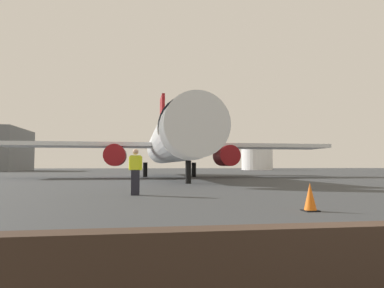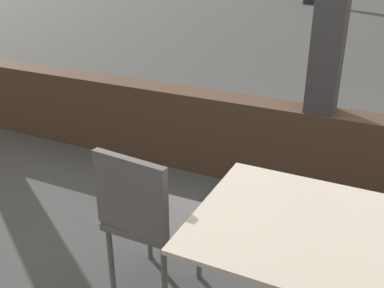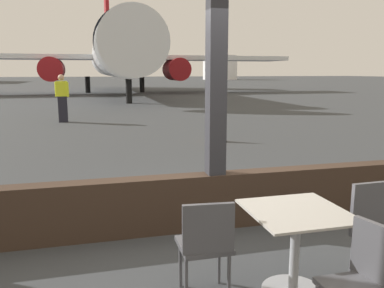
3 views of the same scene
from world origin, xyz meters
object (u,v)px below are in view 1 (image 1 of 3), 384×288
object	(u,v)px
ground_crew_worker	(135,171)
airplane	(172,142)
fuel_storage_tank	(257,159)
traffic_cone	(310,198)

from	to	relation	value
ground_crew_worker	airplane	bearing A→B (deg)	80.59
airplane	ground_crew_worker	xyz separation A→B (m)	(-3.19, -19.23, -2.41)
ground_crew_worker	fuel_storage_tank	distance (m)	80.61
airplane	ground_crew_worker	bearing A→B (deg)	-99.41
traffic_cone	fuel_storage_tank	size ratio (longest dim) A/B	0.09
traffic_cone	fuel_storage_tank	distance (m)	84.11
ground_crew_worker	fuel_storage_tank	xyz separation A→B (m)	(30.92, 74.41, 1.90)
traffic_cone	ground_crew_worker	bearing A→B (deg)	128.72
ground_crew_worker	traffic_cone	size ratio (longest dim) A/B	2.51
fuel_storage_tank	traffic_cone	bearing A→B (deg)	-108.49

